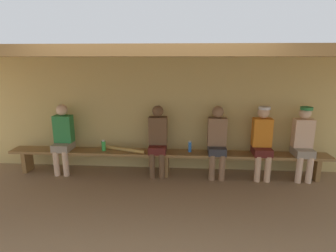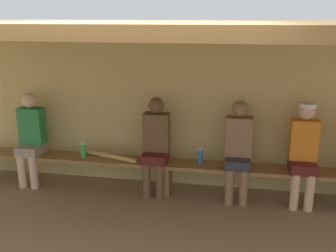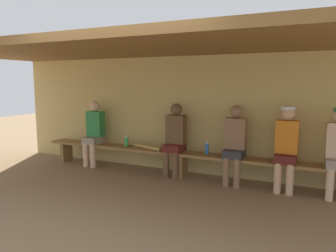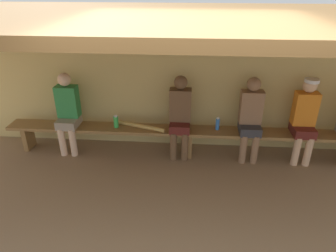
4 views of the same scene
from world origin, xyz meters
name	(u,v)px [view 1 (image 1 of 4)]	position (x,y,z in m)	size (l,w,h in m)	color
ground_plane	(158,220)	(0.00, 0.00, 0.00)	(24.00, 24.00, 0.00)	#8C6D4C
back_wall	(168,114)	(0.00, 2.00, 1.10)	(8.00, 0.20, 2.20)	tan
dugout_roof	(162,52)	(0.00, 0.70, 2.26)	(8.00, 2.80, 0.12)	brown
bench	(166,156)	(0.00, 1.55, 0.39)	(6.00, 0.36, 0.46)	olive
player_shirtless_tan	(262,139)	(1.75, 1.55, 0.75)	(0.34, 0.42, 1.34)	#591E19
player_rightmost	(63,136)	(-1.98, 1.55, 0.73)	(0.34, 0.42, 1.34)	gray
player_in_red	(303,140)	(2.48, 1.55, 0.75)	(0.34, 0.42, 1.34)	gray
player_near_post	(217,139)	(0.94, 1.55, 0.73)	(0.34, 0.42, 1.34)	#333338
player_with_sunglasses	(158,138)	(-0.16, 1.55, 0.73)	(0.34, 0.42, 1.34)	#591E19
water_bottle_orange	(190,147)	(0.44, 1.59, 0.56)	(0.06, 0.06, 0.21)	blue
water_bottle_blue	(104,146)	(-1.20, 1.54, 0.56)	(0.08, 0.08, 0.21)	green
baseball_bat	(124,149)	(-0.82, 1.55, 0.49)	(0.07, 0.07, 0.89)	tan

